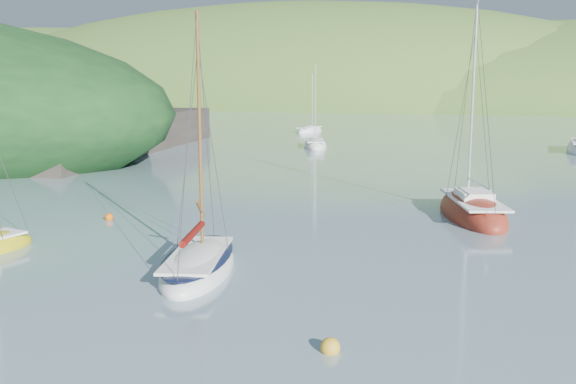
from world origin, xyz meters
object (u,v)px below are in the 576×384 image
(distant_sloop_a, at_px, (315,146))
(distant_sloop_c, at_px, (310,131))
(sloop_red, at_px, (472,213))
(daysailer_white, at_px, (198,266))

(distant_sloop_a, height_order, distant_sloop_c, distant_sloop_a)
(sloop_red, xyz_separation_m, distant_sloop_a, (-17.85, 29.33, -0.06))
(distant_sloop_a, bearing_deg, daysailer_white, -96.92)
(distant_sloop_a, bearing_deg, distant_sloop_c, 90.73)
(daysailer_white, relative_size, distant_sloop_a, 1.06)
(sloop_red, height_order, distant_sloop_c, sloop_red)
(distant_sloop_a, bearing_deg, sloop_red, -78.30)
(distant_sloop_a, relative_size, distant_sloop_c, 1.12)
(sloop_red, bearing_deg, distant_sloop_a, 101.76)
(daysailer_white, distance_m, distant_sloop_c, 62.77)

